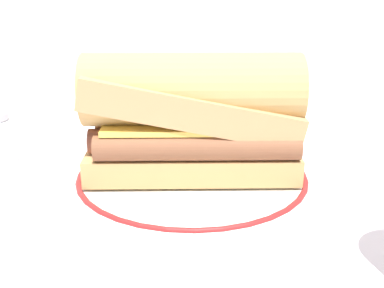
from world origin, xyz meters
name	(u,v)px	position (x,y,z in m)	size (l,w,h in m)	color
ground_plane	(179,181)	(0.00, 0.00, 0.00)	(1.50, 1.50, 0.00)	silver
plate	(192,178)	(0.01, -0.01, 0.01)	(0.25, 0.25, 0.01)	white
sausage_sandwich	(192,115)	(0.01, -0.01, 0.07)	(0.23, 0.16, 0.12)	tan
butter_knife	(237,134)	(0.13, 0.10, 0.00)	(0.02, 0.15, 0.01)	silver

